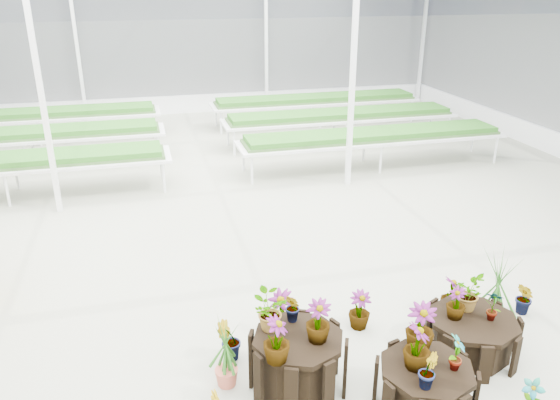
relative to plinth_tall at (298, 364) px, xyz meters
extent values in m
plane|color=gray|center=(-0.10, 2.01, -0.35)|extent=(24.00, 24.00, 0.00)
cylinder|color=black|center=(0.00, 0.00, 0.00)|extent=(1.35, 1.35, 0.70)
cylinder|color=black|center=(1.20, -0.60, -0.08)|extent=(1.25, 1.25, 0.53)
cylinder|color=black|center=(2.20, 0.10, -0.10)|extent=(1.36, 1.36, 0.49)
imported|color=#225517|center=(-0.27, 0.22, 0.56)|extent=(0.51, 0.51, 0.43)
imported|color=#225517|center=(0.18, -0.10, 0.58)|extent=(0.36, 0.36, 0.47)
imported|color=#225517|center=(0.02, 0.29, 0.53)|extent=(0.18, 0.22, 0.36)
imported|color=#225517|center=(-0.32, -0.32, 0.59)|extent=(0.37, 0.37, 0.49)
imported|color=#225517|center=(1.08, -0.57, 0.43)|extent=(0.35, 0.35, 0.50)
imported|color=#225517|center=(1.45, -0.70, 0.39)|extent=(0.24, 0.27, 0.42)
imported|color=#225517|center=(1.24, -0.31, 0.46)|extent=(0.42, 0.42, 0.55)
imported|color=#225517|center=(1.05, -0.85, 0.37)|extent=(0.26, 0.26, 0.37)
imported|color=#225517|center=(1.98, 0.17, 0.34)|extent=(0.25, 0.25, 0.40)
imported|color=#225517|center=(2.38, 0.02, 0.34)|extent=(0.25, 0.25, 0.40)
imported|color=#225517|center=(2.21, 0.32, 0.36)|extent=(0.51, 0.52, 0.44)
imported|color=#225517|center=(-0.64, 0.71, -0.09)|extent=(0.34, 0.30, 0.52)
imported|color=#225517|center=(2.22, -0.96, -0.13)|extent=(0.25, 0.28, 0.45)
imported|color=#225517|center=(3.36, 0.65, -0.11)|extent=(0.27, 0.31, 0.48)
imported|color=#225517|center=(2.43, 0.93, -0.09)|extent=(0.34, 0.34, 0.52)
imported|color=#225517|center=(1.10, 0.93, -0.09)|extent=(0.30, 0.30, 0.51)
imported|color=#225517|center=(0.07, 1.00, -0.03)|extent=(0.49, 0.49, 0.64)
camera|label=1|loc=(-1.39, -4.60, 3.85)|focal=35.00mm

